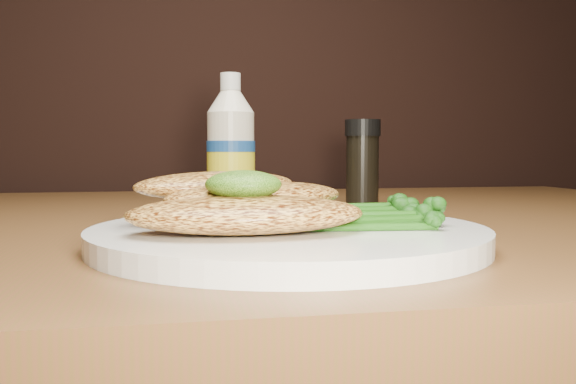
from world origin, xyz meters
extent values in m
cylinder|color=white|center=(-0.01, 0.83, 0.76)|extent=(0.28, 0.28, 0.01)
ellipsoid|color=#EEAD4B|center=(-0.05, 0.80, 0.78)|extent=(0.16, 0.09, 0.03)
ellipsoid|color=#EEAD4B|center=(-0.03, 0.85, 0.78)|extent=(0.16, 0.13, 0.02)
ellipsoid|color=#EEAD4B|center=(-0.06, 0.88, 0.79)|extent=(0.15, 0.13, 0.02)
ellipsoid|color=#163808|center=(-0.05, 0.81, 0.80)|extent=(0.06, 0.06, 0.02)
camera|label=1|loc=(-0.09, 0.40, 0.82)|focal=38.15mm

